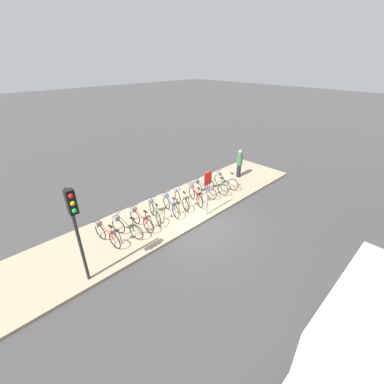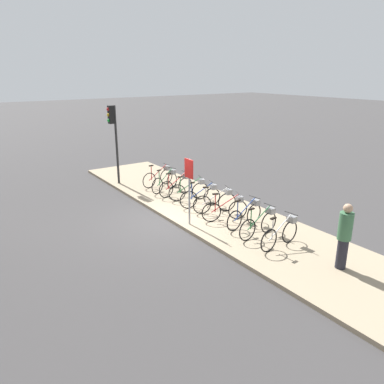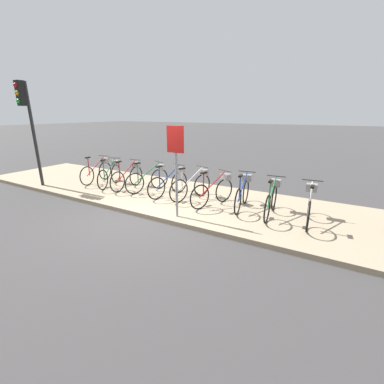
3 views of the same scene
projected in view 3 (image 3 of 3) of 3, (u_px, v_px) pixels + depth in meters
ground_plane at (146, 219)px, 6.45m from camera, size 120.00×120.00×0.00m
sidewalk at (181, 198)px, 7.83m from camera, size 15.85×3.38×0.12m
parked_bicycle_0 at (98, 170)px, 9.36m from camera, size 0.46×1.59×0.98m
parked_bicycle_1 at (111, 173)px, 8.87m from camera, size 0.65×1.52×0.98m
parked_bicycle_2 at (129, 175)px, 8.57m from camera, size 0.46×1.60×0.98m
parked_bicycle_3 at (150, 178)px, 8.26m from camera, size 0.65×1.52×0.98m
parked_bicycle_4 at (171, 182)px, 7.79m from camera, size 0.53×1.56×0.98m
parked_bicycle_5 at (193, 184)px, 7.51m from camera, size 0.62×1.53×0.98m
parked_bicycle_6 at (215, 190)px, 6.98m from camera, size 0.66×1.51×0.98m
parked_bicycle_7 at (243, 192)px, 6.77m from camera, size 0.46×1.59×0.98m
parked_bicycle_8 at (272, 198)px, 6.27m from camera, size 0.46×1.60×0.98m
parked_bicycle_9 at (310, 204)px, 5.86m from camera, size 0.46×1.59×0.98m
traffic_light at (26, 112)px, 8.23m from camera, size 0.24×0.40×3.39m
sign_post at (176, 156)px, 5.86m from camera, size 0.44×0.07×2.16m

